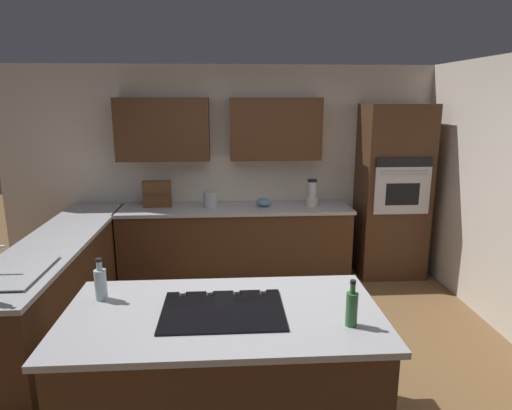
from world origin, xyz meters
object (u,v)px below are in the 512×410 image
Objects in this scene: blender at (312,194)px; mixing_bowl at (264,202)px; cooktop at (223,310)px; wall_oven at (392,192)px; kettle at (211,200)px; second_bottle at (352,308)px; spice_rack at (157,194)px; oil_bottle at (101,283)px; sink_unit at (12,272)px.

blender reaches higher than mixing_bowl.
cooktop is 2.97m from blender.
wall_oven is at bearing -127.27° from cooktop.
kettle is at bearing 0.00° from mixing_bowl.
wall_oven is at bearing 179.20° from kettle.
wall_oven is 2.81× the size of cooktop.
second_bottle reaches higher than mixing_bowl.
oil_bottle is (-0.02, 2.59, -0.05)m from spice_rack.
cooktop is 2.67× the size of oil_bottle.
cooktop is 4.01× the size of kettle.
blender is (1.00, -0.03, -0.03)m from wall_oven.
mixing_bowl is at bearing -99.82° from cooktop.
wall_oven is 6.40× the size of spice_rack.
second_bottle is (-1.56, 0.45, -0.00)m from oil_bottle.
mixing_bowl is 0.65m from kettle.
blender is at bearing -111.32° from cooktop.
spice_rack reaches higher than mixing_bowl.
second_bottle is (-0.92, 2.99, 0.02)m from kettle.
spice_rack is at bearing -89.57° from oil_bottle.
spice_rack is 0.66m from kettle.
sink_unit is 0.94m from oil_bottle.
sink_unit is 3.76× the size of mixing_bowl.
wall_oven reaches higher than cooktop.
mixing_bowl is 0.98× the size of kettle.
oil_bottle is at bearing 53.46° from blender.
wall_oven reaches higher than kettle.
spice_rack reaches higher than kettle.
wall_oven is 3.43m from cooktop.
kettle is at bearing -72.81° from second_bottle.
sink_unit is 3.38m from blender.
oil_bottle reaches higher than sink_unit.
mixing_bowl is at bearing 0.00° from blender.
blender is 1.16× the size of second_bottle.
sink_unit is at bearing -21.66° from second_bottle.
spice_rack reaches higher than second_bottle.
wall_oven is 6.51× the size of blender.
sink_unit reaches higher than kettle.
second_bottle is at bearing 158.34° from sink_unit.
cooktop is at bearing 80.18° from mixing_bowl.
kettle reaches higher than cooktop.
sink_unit reaches higher than mixing_bowl.
oil_bottle is (0.63, 2.54, 0.02)m from kettle.
cooktop is 2.94m from spice_rack.
mixing_bowl is 0.65× the size of oil_bottle.
sink_unit is 1.75m from cooktop.
oil_bottle is at bearing 63.23° from mixing_bowl.
kettle is 0.67× the size of oil_bottle.
second_bottle is (1.33, 2.96, -0.06)m from wall_oven.
second_bottle is at bearing 117.37° from spice_rack.
blender is at bearing -96.21° from second_bottle.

